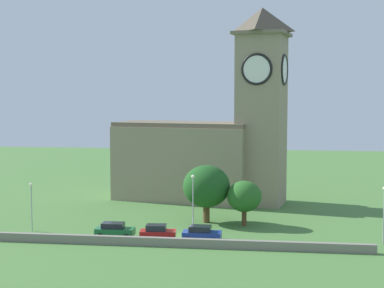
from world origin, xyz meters
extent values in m
plane|color=#477538|center=(0.00, 15.00, 0.00)|extent=(200.00, 200.00, 0.00)
cube|color=gray|center=(-3.27, 25.29, 6.11)|extent=(24.05, 14.56, 12.22)
cube|color=#675C4A|center=(-3.27, 25.29, 12.57)|extent=(23.88, 13.77, 0.70)
cube|color=gray|center=(9.40, 22.57, 13.30)|extent=(8.30, 8.30, 26.61)
cube|color=#736753|center=(9.40, 22.57, 26.86)|extent=(9.63, 9.63, 0.50)
pyramid|color=brown|center=(9.40, 22.57, 29.03)|extent=(8.71, 8.71, 3.84)
cylinder|color=white|center=(8.66, 19.09, 21.29)|extent=(4.40, 1.06, 4.47)
torus|color=black|center=(8.66, 19.09, 21.29)|extent=(4.85, 1.42, 4.87)
cylinder|color=white|center=(12.88, 21.82, 21.29)|extent=(1.06, 4.40, 4.47)
torus|color=black|center=(12.88, 21.82, 21.29)|extent=(1.42, 4.85, 4.87)
cube|color=gray|center=(0.00, -4.98, 0.52)|extent=(44.84, 0.70, 1.03)
cube|color=#1E6B38|center=(-7.98, -1.62, 0.75)|extent=(4.76, 1.96, 0.83)
cube|color=#1E232B|center=(-8.21, -1.63, 1.50)|extent=(2.68, 1.70, 0.66)
cylinder|color=black|center=(-6.38, -0.66, 0.33)|extent=(0.67, 0.35, 0.67)
cylinder|color=black|center=(-6.35, -2.54, 0.33)|extent=(0.67, 0.35, 0.67)
cylinder|color=black|center=(-9.60, -0.71, 0.33)|extent=(0.67, 0.35, 0.67)
cylinder|color=black|center=(-9.57, -2.59, 0.33)|extent=(0.67, 0.35, 0.67)
cube|color=red|center=(-2.49, -2.34, 0.78)|extent=(4.40, 2.22, 0.87)
cube|color=#1E232B|center=(-2.70, -2.36, 1.57)|extent=(2.51, 1.84, 0.69)
cylinder|color=black|center=(-1.12, -1.29, 0.35)|extent=(0.72, 0.39, 0.70)
cylinder|color=black|center=(-0.97, -3.15, 0.35)|extent=(0.72, 0.39, 0.70)
cylinder|color=black|center=(-4.01, -1.53, 0.35)|extent=(0.72, 0.39, 0.70)
cylinder|color=black|center=(-3.85, -3.40, 0.35)|extent=(0.72, 0.39, 0.70)
cube|color=#233D9E|center=(2.80, -2.21, 0.78)|extent=(4.62, 2.01, 0.86)
cube|color=#1E232B|center=(2.57, -2.21, 1.55)|extent=(2.60, 1.75, 0.69)
cylinder|color=black|center=(4.38, -1.26, 0.35)|extent=(0.70, 0.36, 0.69)
cylinder|color=black|center=(4.35, -3.20, 0.35)|extent=(0.70, 0.36, 0.69)
cylinder|color=black|center=(1.26, -1.21, 0.35)|extent=(0.70, 0.36, 0.69)
cylinder|color=black|center=(1.23, -3.16, 0.35)|extent=(0.70, 0.36, 0.69)
cylinder|color=#9EA0A5|center=(-19.40, 0.26, 2.89)|extent=(0.14, 0.14, 5.78)
sphere|color=#F4EFCC|center=(-19.40, 0.26, 6.00)|extent=(0.44, 0.44, 0.44)
cylinder|color=#9EA0A5|center=(1.36, 0.61, 3.57)|extent=(0.14, 0.14, 7.14)
sphere|color=#F4EFCC|center=(1.36, 0.61, 7.36)|extent=(0.44, 0.44, 0.44)
cylinder|color=#9EA0A5|center=(23.90, -0.70, 3.18)|extent=(0.14, 0.14, 6.36)
sphere|color=#F4EFCC|center=(23.90, -0.70, 6.58)|extent=(0.44, 0.44, 0.44)
cylinder|color=brown|center=(2.22, 8.16, 1.30)|extent=(0.90, 0.90, 2.61)
ellipsoid|color=#1E511E|center=(2.22, 8.16, 5.01)|extent=(6.40, 6.40, 5.76)
cylinder|color=brown|center=(7.42, 6.92, 1.11)|extent=(0.64, 0.64, 2.22)
ellipsoid|color=#286023|center=(7.42, 6.92, 3.95)|extent=(4.60, 4.60, 4.14)
camera|label=1|loc=(10.39, -68.99, 17.35)|focal=53.89mm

